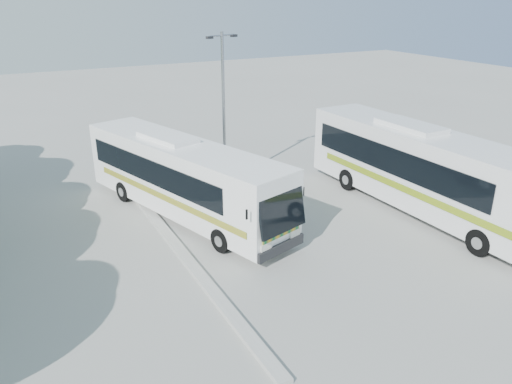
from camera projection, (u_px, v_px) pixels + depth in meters
ground at (255, 254)px, 17.65m from camera, size 100.00×100.00×0.00m
kerb_divider at (174, 243)px, 18.27m from camera, size 0.40×16.00×0.15m
coach_main at (183, 177)px, 20.18m from camera, size 5.29×11.19×3.06m
coach_adjacent at (424, 169)px, 20.54m from camera, size 2.82×12.20×3.37m
lamppost at (224, 104)px, 22.74m from camera, size 1.69×0.68×7.05m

